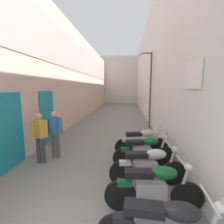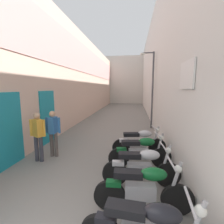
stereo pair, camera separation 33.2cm
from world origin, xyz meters
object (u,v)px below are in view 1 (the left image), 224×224
object	(u,v)px
motorcycle_second	(154,187)
street_lamp	(149,84)
pedestrian_mid_alley	(40,134)
motorcycle_third	(148,165)
motorcycle_fourth	(144,151)
motorcycle_fifth	(142,141)
pedestrian_further_down	(55,131)

from	to	relation	value
motorcycle_second	street_lamp	xyz separation A→B (m)	(0.69, 6.65, 2.03)
pedestrian_mid_alley	street_lamp	size ratio (longest dim) A/B	0.37
motorcycle_third	motorcycle_fourth	size ratio (longest dim) A/B	1.01
motorcycle_second	motorcycle_fourth	size ratio (longest dim) A/B	1.01
motorcycle_fifth	street_lamp	world-z (taller)	street_lamp
motorcycle_third	street_lamp	bearing A→B (deg)	83.19
pedestrian_further_down	street_lamp	size ratio (longest dim) A/B	0.37
street_lamp	motorcycle_second	bearing A→B (deg)	-95.95
motorcycle_second	motorcycle_fourth	xyz separation A→B (m)	(-0.00, 1.76, 0.00)
street_lamp	motorcycle_fifth	bearing A→B (deg)	-99.73
motorcycle_second	pedestrian_mid_alley	xyz separation A→B (m)	(-3.18, 1.75, 0.42)
motorcycle_second	pedestrian_further_down	size ratio (longest dim) A/B	1.18
motorcycle_second	motorcycle_third	size ratio (longest dim) A/B	1.00
motorcycle_fourth	motorcycle_second	bearing A→B (deg)	-90.00
motorcycle_fourth	street_lamp	xyz separation A→B (m)	(0.69, 4.89, 2.03)
motorcycle_second	motorcycle_third	world-z (taller)	same
motorcycle_fourth	street_lamp	world-z (taller)	street_lamp
motorcycle_second	motorcycle_third	distance (m)	0.85
pedestrian_further_down	motorcycle_third	bearing A→B (deg)	-24.49
pedestrian_further_down	pedestrian_mid_alley	bearing A→B (deg)	-125.18
motorcycle_fifth	pedestrian_mid_alley	world-z (taller)	pedestrian_mid_alley
motorcycle_second	motorcycle_fourth	world-z (taller)	same
motorcycle_second	pedestrian_further_down	bearing A→B (deg)	143.14
motorcycle_fourth	motorcycle_fifth	world-z (taller)	same
motorcycle_second	motorcycle_fifth	distance (m)	2.61
pedestrian_further_down	motorcycle_fourth	bearing A→B (deg)	-7.90
motorcycle_fourth	pedestrian_mid_alley	size ratio (longest dim) A/B	1.17
motorcycle_third	street_lamp	size ratio (longest dim) A/B	0.43
motorcycle_fourth	pedestrian_mid_alley	bearing A→B (deg)	-179.73
motorcycle_second	motorcycle_fifth	xyz separation A→B (m)	(-0.00, 2.61, 0.00)
pedestrian_mid_alley	motorcycle_third	bearing A→B (deg)	-15.79
motorcycle_fifth	street_lamp	xyz separation A→B (m)	(0.69, 4.04, 2.03)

